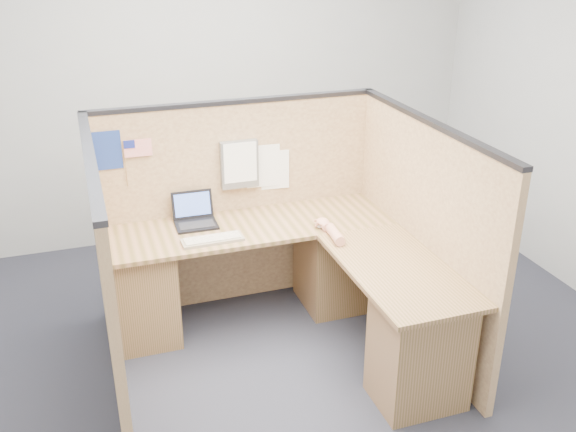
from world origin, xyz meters
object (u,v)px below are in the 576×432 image
object	(u,v)px
laptop	(195,216)
mouse	(322,225)
l_desk	(294,291)
keyboard	(212,240)

from	to	relation	value
laptop	mouse	size ratio (longest dim) A/B	2.82
l_desk	laptop	distance (m)	0.86
keyboard	laptop	bearing A→B (deg)	97.79
keyboard	mouse	bearing A→B (deg)	-3.86
mouse	laptop	bearing A→B (deg)	156.17
l_desk	keyboard	size ratio (longest dim) A/B	4.83
mouse	l_desk	bearing A→B (deg)	-144.79
laptop	keyboard	bearing A→B (deg)	-79.63
laptop	mouse	distance (m)	0.88
l_desk	keyboard	distance (m)	0.64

